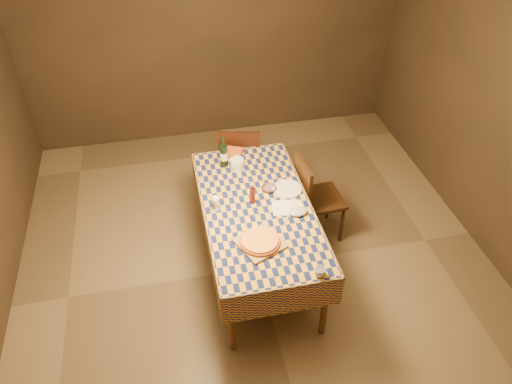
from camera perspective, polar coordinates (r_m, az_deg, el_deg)
The scene contains 16 objects.
room at distance 3.97m, azimuth 0.15°, elevation 4.57°, with size 5.00×5.10×2.70m.
dining_table at distance 4.38m, azimuth 0.14°, elevation -2.49°, with size 0.94×1.84×0.77m.
cutting_board at distance 3.99m, azimuth 0.45°, elevation -5.86°, with size 0.33×0.33×0.02m, color #997748.
pizza at distance 3.98m, azimuth 0.45°, elevation -5.60°, with size 0.39×0.39×0.03m.
pepper_mill at distance 4.31m, azimuth -0.43°, elevation -0.32°, with size 0.05×0.05×0.20m.
bowl at distance 4.49m, azimuth 1.49°, elevation 0.41°, with size 0.13×0.13×0.04m, color #654A55.
wine_glass at distance 4.26m, azimuth -4.67°, elevation -0.91°, with size 0.07×0.07×0.14m.
wine_bottle at distance 4.75m, azimuth -3.70°, elevation 4.22°, with size 0.10×0.10×0.31m.
deli_tub at distance 4.73m, azimuth -2.19°, elevation 3.21°, with size 0.13×0.13×0.11m, color silver.
takeout_container at distance 4.94m, azimuth -2.78°, elevation 4.56°, with size 0.20×0.14×0.05m, color #C14B19.
white_plate at distance 4.52m, azimuth 3.60°, elevation 0.36°, with size 0.26×0.26×0.02m, color silver.
tumbler at distance 3.78m, azimuth 7.33°, elevation -9.05°, with size 0.09×0.09×0.07m, color silver.
flour_patch at distance 4.33m, azimuth 3.62°, elevation -1.79°, with size 0.26×0.20×0.00m, color white.
flour_bag at distance 4.26m, azimuth 4.80°, elevation -2.21°, with size 0.17×0.13×0.05m, color #A8BAD7.
chair_far at distance 5.32m, azimuth -1.83°, elevation 3.82°, with size 0.51×0.51×0.93m.
chair_right at distance 4.87m, azimuth 6.50°, elevation -0.30°, with size 0.45×0.45×0.93m.
Camera 1 is at (-0.69, -3.18, 3.62)m, focal length 35.00 mm.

